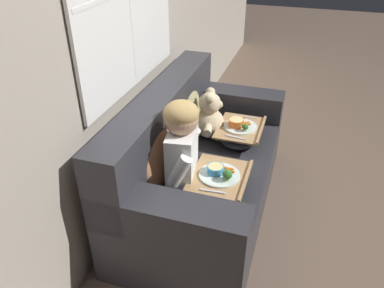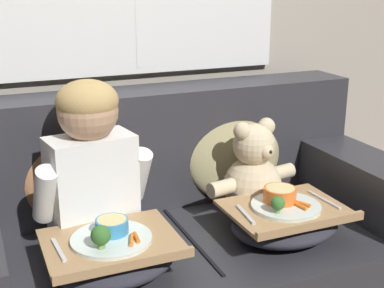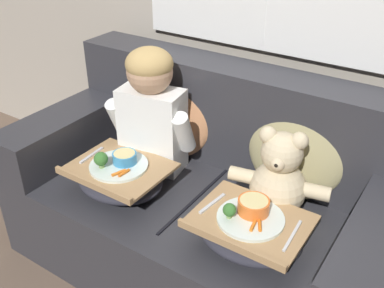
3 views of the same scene
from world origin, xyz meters
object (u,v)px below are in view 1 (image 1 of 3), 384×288
object	(u,v)px
throw_pillow_behind_teddy	(188,108)
teddy_bear	(210,118)
child_figure	(182,141)
lap_tray_teddy	(240,133)
throw_pillow_behind_child	(156,152)
couch	(197,168)
lap_tray_child	(219,182)

from	to	relation	value
throw_pillow_behind_teddy	teddy_bear	distance (m)	0.18
child_figure	lap_tray_teddy	world-z (taller)	child_figure
throw_pillow_behind_child	throw_pillow_behind_teddy	xyz separation A→B (m)	(0.61, 0.00, 0.00)
couch	lap_tray_child	xyz separation A→B (m)	(-0.30, -0.23, 0.15)
throw_pillow_behind_child	throw_pillow_behind_teddy	size ratio (longest dim) A/B	1.02
throw_pillow_behind_child	lap_tray_teddy	distance (m)	0.74
throw_pillow_behind_child	lap_tray_child	size ratio (longest dim) A/B	1.12
throw_pillow_behind_teddy	child_figure	size ratio (longest dim) A/B	0.79
lap_tray_teddy	lap_tray_child	bearing A→B (deg)	-179.91
couch	throw_pillow_behind_teddy	bearing A→B (deg)	28.37
child_figure	couch	bearing A→B (deg)	0.06
teddy_bear	lap_tray_teddy	bearing A→B (deg)	-90.44
teddy_bear	throw_pillow_behind_child	bearing A→B (deg)	164.54
couch	lap_tray_child	world-z (taller)	couch
throw_pillow_behind_child	child_figure	bearing A→B (deg)	-89.94
throw_pillow_behind_child	child_figure	size ratio (longest dim) A/B	0.80
lap_tray_teddy	teddy_bear	bearing A→B (deg)	89.56
lap_tray_teddy	couch	bearing A→B (deg)	142.78
lap_tray_teddy	throw_pillow_behind_teddy	bearing A→B (deg)	89.89
throw_pillow_behind_child	child_figure	distance (m)	0.19
couch	throw_pillow_behind_teddy	distance (m)	0.45
throw_pillow_behind_teddy	lap_tray_child	bearing A→B (deg)	-146.97
couch	child_figure	xyz separation A→B (m)	(-0.30, -0.00, 0.40)
child_figure	lap_tray_child	xyz separation A→B (m)	(-0.00, -0.23, -0.24)
couch	throw_pillow_behind_child	distance (m)	0.45
throw_pillow_behind_child	lap_tray_child	bearing A→B (deg)	-90.04
throw_pillow_behind_teddy	teddy_bear	world-z (taller)	throw_pillow_behind_teddy
child_figure	teddy_bear	world-z (taller)	child_figure
throw_pillow_behind_child	lap_tray_teddy	size ratio (longest dim) A/B	1.12
teddy_bear	lap_tray_child	bearing A→B (deg)	-159.56
throw_pillow_behind_child	teddy_bear	distance (m)	0.63
throw_pillow_behind_child	child_figure	world-z (taller)	child_figure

